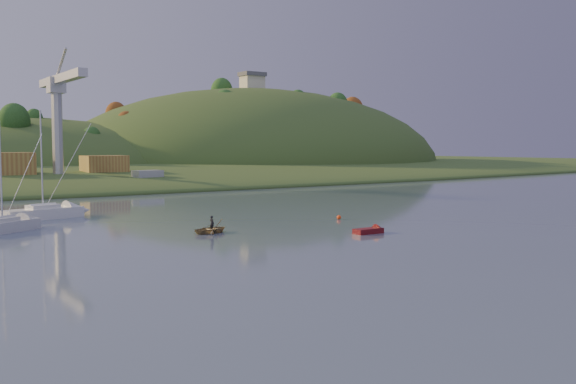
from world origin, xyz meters
TOP-DOWN VIEW (x-y plane):
  - shore_slope at (0.00, 165.00)m, footprint 640.00×150.00m
  - hill_center at (10.00, 210.00)m, footprint 140.00×120.00m
  - hill_right at (95.00, 195.00)m, footprint 150.00×130.00m
  - hilltop_house at (95.00, 195.00)m, footprint 9.00×7.00m
  - wharf at (5.00, 122.00)m, footprint 42.00×16.00m
  - shed_west at (-8.00, 123.00)m, footprint 11.00×8.00m
  - shed_east at (13.00, 124.00)m, footprint 9.00×7.00m
  - dock_crane at (2.00, 118.39)m, footprint 3.20×28.00m
  - sailboat_near at (-21.63, 52.26)m, footprint 7.94×6.36m
  - sailboat_far at (-15.34, 62.11)m, footprint 9.52×4.91m
  - canoe at (-4.73, 40.12)m, footprint 4.08×3.32m
  - paddler at (-4.73, 40.12)m, footprint 0.46×0.60m
  - red_tender at (8.39, 31.05)m, footprint 3.63×1.27m
  - work_vessel at (16.54, 108.00)m, footprint 14.56×7.64m
  - buoy_1 at (12.95, 42.02)m, footprint 0.50×0.50m
  - buoy_4 at (-21.22, 54.42)m, footprint 0.50×0.50m

SIDE VIEW (x-z plane):
  - shore_slope at x=0.00m, z-range -3.50..3.50m
  - hill_center at x=10.00m, z-range -18.00..18.00m
  - hill_right at x=95.00m, z-range -30.00..30.00m
  - buoy_1 at x=12.95m, z-range 0.00..0.50m
  - buoy_4 at x=-21.22m, z-range 0.00..0.50m
  - red_tender at x=8.39m, z-range -0.36..0.87m
  - canoe at x=-4.73m, z-range 0.00..0.74m
  - sailboat_near at x=-21.63m, z-range -4.79..6.23m
  - paddler at x=-4.73m, z-range 0.00..1.46m
  - sailboat_far at x=-15.34m, z-range -5.53..7.14m
  - wharf at x=5.00m, z-range 0.00..2.40m
  - work_vessel at x=16.54m, z-range -0.51..3.05m
  - shed_east at x=13.00m, z-range 2.40..6.40m
  - shed_west at x=-8.00m, z-range 2.40..7.20m
  - dock_crane at x=2.00m, z-range 7.02..27.32m
  - hilltop_house at x=95.00m, z-range 30.18..36.63m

